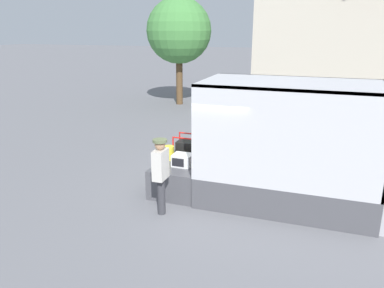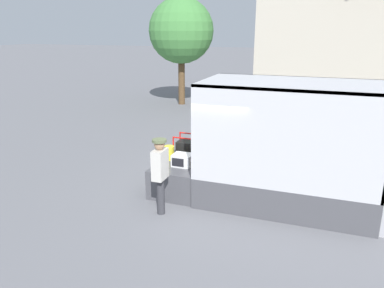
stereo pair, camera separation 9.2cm
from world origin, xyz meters
TOP-DOWN VIEW (x-y plane):
  - ground_plane at (0.00, 0.00)m, footprint 160.00×160.00m
  - box_truck at (3.68, -0.00)m, footprint 6.13×2.23m
  - tailgate_deck at (-0.61, 0.00)m, footprint 1.21×2.12m
  - microwave at (-0.50, -0.36)m, footprint 0.48×0.42m
  - portable_generator at (-0.63, 0.38)m, footprint 0.64×0.52m
  - orange_bucket at (-1.02, -0.02)m, footprint 0.29×0.29m
  - worker_person at (-0.56, -1.59)m, footprint 0.32×0.44m
  - house_backdrop at (4.00, 13.91)m, footprint 10.22×7.12m
  - street_tree at (-4.89, 10.82)m, footprint 3.47×3.47m

SIDE VIEW (x-z plane):
  - ground_plane at x=0.00m, z-range 0.00..0.00m
  - tailgate_deck at x=-0.61m, z-range 0.00..0.74m
  - microwave at x=-0.50m, z-range 0.74..1.04m
  - orange_bucket at x=-1.02m, z-range 0.74..1.10m
  - portable_generator at x=-0.63m, z-range 0.67..1.26m
  - box_truck at x=3.68m, z-range -0.49..2.43m
  - worker_person at x=-0.56m, z-range 0.21..1.98m
  - street_tree at x=-4.89m, z-range 1.10..6.80m
  - house_backdrop at x=4.00m, z-range 0.09..9.42m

